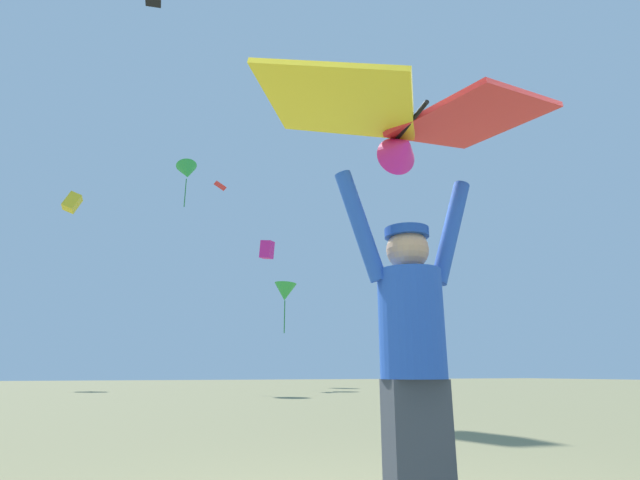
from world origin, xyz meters
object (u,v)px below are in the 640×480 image
(held_stunt_kite, at_px, (406,121))
(distant_kite_purple_high_left, at_px, (339,86))
(kite_flyer_person, at_px, (413,355))
(distant_kite_green_high_right, at_px, (187,172))
(distant_kite_yellow_mid_left, at_px, (72,202))
(distant_kite_green_overhead_distant, at_px, (285,292))
(distant_kite_magenta_far_center, at_px, (267,250))
(distant_kite_red_low_right, at_px, (221,185))

(held_stunt_kite, height_order, distant_kite_purple_high_left, distant_kite_purple_high_left)
(held_stunt_kite, xyz_separation_m, distant_kite_purple_high_left, (10.13, 23.29, 17.17))
(distant_kite_purple_high_left, bearing_deg, held_stunt_kite, -113.52)
(kite_flyer_person, distance_m, distant_kite_green_high_right, 27.33)
(distant_kite_purple_high_left, distance_m, distant_kite_yellow_mid_left, 20.03)
(kite_flyer_person, distance_m, distant_kite_green_overhead_distant, 24.77)
(held_stunt_kite, relative_size, distant_kite_green_high_right, 0.61)
(kite_flyer_person, relative_size, held_stunt_kite, 1.06)
(distant_kite_green_high_right, bearing_deg, distant_kite_purple_high_left, -9.99)
(distant_kite_green_overhead_distant, bearing_deg, held_stunt_kite, -105.95)
(distant_kite_green_high_right, height_order, distant_kite_magenta_far_center, distant_kite_green_high_right)
(kite_flyer_person, distance_m, distant_kite_yellow_mid_left, 35.31)
(distant_kite_purple_high_left, xyz_separation_m, distant_kite_magenta_far_center, (-2.40, 8.14, -9.65))
(held_stunt_kite, distance_m, distant_kite_red_low_right, 31.87)
(held_stunt_kite, bearing_deg, distant_kite_green_high_right, 87.83)
(distant_kite_green_overhead_distant, height_order, distant_kite_yellow_mid_left, distant_kite_yellow_mid_left)
(kite_flyer_person, bearing_deg, distant_kite_green_overhead_distant, 74.03)
(distant_kite_purple_high_left, xyz_separation_m, distant_kite_green_overhead_distant, (-3.41, 0.23, -14.13))
(held_stunt_kite, relative_size, distant_kite_purple_high_left, 2.26)
(kite_flyer_person, distance_m, held_stunt_kite, 1.30)
(distant_kite_yellow_mid_left, bearing_deg, kite_flyer_person, -79.93)
(distant_kite_purple_high_left, height_order, distant_kite_magenta_far_center, distant_kite_purple_high_left)
(kite_flyer_person, bearing_deg, distant_kite_green_high_right, 87.85)
(distant_kite_yellow_mid_left, xyz_separation_m, distant_kite_magenta_far_center, (13.57, -1.59, -2.46))
(distant_kite_red_low_right, distance_m, distant_kite_green_high_right, 5.55)
(kite_flyer_person, xyz_separation_m, held_stunt_kite, (-0.01, -0.08, 1.30))
(kite_flyer_person, height_order, distant_kite_red_low_right, distant_kite_red_low_right)
(distant_kite_green_high_right, xyz_separation_m, distant_kite_magenta_far_center, (6.79, 6.52, -2.56))
(distant_kite_purple_high_left, xyz_separation_m, distant_kite_green_high_right, (-9.19, 1.62, -7.09))
(distant_kite_red_low_right, xyz_separation_m, distant_kite_yellow_mid_left, (-9.54, 3.47, -1.39))
(distant_kite_yellow_mid_left, height_order, distant_kite_magenta_far_center, distant_kite_yellow_mid_left)
(kite_flyer_person, bearing_deg, distant_kite_purple_high_left, 66.44)
(held_stunt_kite, xyz_separation_m, distant_kite_red_low_right, (3.71, 29.54, 11.38))
(distant_kite_purple_high_left, relative_size, distant_kite_red_low_right, 0.67)
(distant_kite_purple_high_left, distance_m, distant_kite_red_low_right, 10.68)
(kite_flyer_person, relative_size, distant_kite_red_low_right, 1.61)
(distant_kite_green_high_right, distance_m, distant_kite_magenta_far_center, 9.76)
(distant_kite_green_high_right, bearing_deg, distant_kite_green_overhead_distant, -13.50)
(distant_kite_green_overhead_distant, relative_size, distant_kite_magenta_far_center, 1.95)
(distant_kite_purple_high_left, bearing_deg, distant_kite_magenta_far_center, 106.41)
(distant_kite_green_overhead_distant, height_order, distant_kite_magenta_far_center, distant_kite_magenta_far_center)
(distant_kite_purple_high_left, bearing_deg, distant_kite_green_overhead_distant, 176.10)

